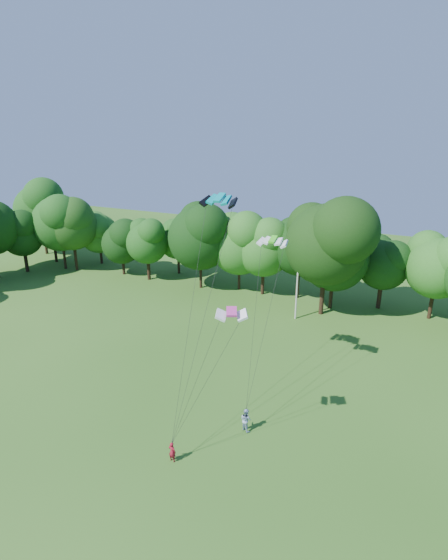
% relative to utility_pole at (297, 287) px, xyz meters
% --- Properties ---
extents(ground, '(160.00, 160.00, 0.00)m').
position_rel_utility_pole_xyz_m(ground, '(-3.14, -30.29, -3.97)').
color(ground, '#2A5A18').
rests_on(ground, ground).
extents(utility_pole, '(1.43, 0.71, 7.69)m').
position_rel_utility_pole_xyz_m(utility_pole, '(0.00, 0.00, 0.00)').
color(utility_pole, beige).
rests_on(utility_pole, ground).
extents(kite_flyer_left, '(0.58, 0.40, 1.53)m').
position_rel_utility_pole_xyz_m(kite_flyer_left, '(-0.91, -26.32, -3.20)').
color(kite_flyer_left, maroon).
rests_on(kite_flyer_left, ground).
extents(kite_flyer_right, '(1.11, 1.01, 1.84)m').
position_rel_utility_pole_xyz_m(kite_flyer_right, '(2.40, -21.16, -3.05)').
color(kite_flyer_right, '#97AED2').
rests_on(kite_flyer_right, ground).
extents(kite_teal, '(2.80, 1.25, 0.62)m').
position_rel_utility_pole_xyz_m(kite_teal, '(-1.95, -16.60, 12.63)').
color(kite_teal, '#048E95').
rests_on(kite_teal, ground).
extents(kite_green, '(2.33, 1.08, 0.42)m').
position_rel_utility_pole_xyz_m(kite_green, '(1.98, -15.25, 9.49)').
color(kite_green, '#46E021').
rests_on(kite_green, ground).
extents(kite_pink, '(2.25, 1.73, 0.37)m').
position_rel_utility_pole_xyz_m(kite_pink, '(2.20, -23.48, 6.69)').
color(kite_pink, '#C83794').
rests_on(kite_pink, ground).
extents(tree_back_west, '(8.52, 8.52, 12.40)m').
position_rel_utility_pole_xyz_m(tree_back_west, '(-36.88, 3.19, 3.77)').
color(tree_back_west, '#311D13').
rests_on(tree_back_west, ground).
extents(tree_back_center, '(10.45, 10.45, 15.19)m').
position_rel_utility_pole_xyz_m(tree_back_center, '(2.41, 2.72, 5.52)').
color(tree_back_center, '#342214').
rests_on(tree_back_center, ground).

